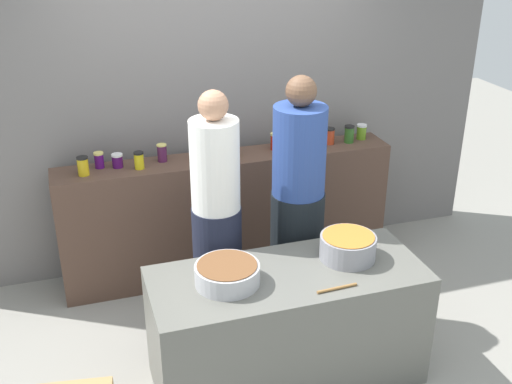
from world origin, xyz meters
The scene contains 22 objects.
ground centered at (0.00, 0.00, 0.00)m, with size 12.00×12.00×0.00m, color gray.
storefront_wall centered at (0.00, 1.45, 1.50)m, with size 4.80×0.12×3.00m, color slate.
display_shelf centered at (0.00, 1.10, 0.51)m, with size 2.70×0.36×1.03m, color #50392D.
prep_table centered at (0.00, -0.30, 0.40)m, with size 1.70×0.70×0.79m, color #63625B.
preserve_jar_0 centered at (-1.10, 1.06, 1.10)m, with size 0.09×0.09×0.14m.
preserve_jar_1 centered at (-0.98, 1.17, 1.09)m, with size 0.07×0.07×0.12m.
preserve_jar_2 centered at (-0.84, 1.14, 1.08)m, with size 0.08×0.08×0.11m.
preserve_jar_3 centered at (-0.69, 1.06, 1.09)m, with size 0.08×0.08×0.13m.
preserve_jar_4 centered at (-0.50, 1.16, 1.10)m, with size 0.08×0.08×0.14m.
preserve_jar_5 centered at (-0.21, 1.10, 1.08)m, with size 0.08×0.08×0.10m.
preserve_jar_6 centered at (0.05, 1.08, 1.10)m, with size 0.08×0.08×0.14m.
preserve_jar_7 centered at (0.42, 1.14, 1.10)m, with size 0.09×0.09×0.14m.
preserve_jar_8 centered at (0.63, 1.11, 1.09)m, with size 0.08×0.08×0.13m.
preserve_jar_9 centered at (0.73, 1.11, 1.09)m, with size 0.09×0.09×0.12m.
preserve_jar_10 centered at (0.89, 1.13, 1.10)m, with size 0.09×0.09×0.13m.
preserve_jar_11 centered at (1.05, 1.11, 1.10)m, with size 0.08×0.08×0.14m.
preserve_jar_12 centered at (1.19, 1.15, 1.09)m, with size 0.08×0.08×0.13m.
cooking_pot_left centered at (-0.38, -0.29, 0.85)m, with size 0.39×0.39×0.13m.
cooking_pot_center centered at (0.42, -0.24, 0.87)m, with size 0.36×0.36×0.16m.
wooden_spoon centered at (0.21, -0.55, 0.80)m, with size 0.02×0.02×0.25m, color #9E703D.
cook_with_tongs centered at (-0.30, 0.30, 0.83)m, with size 0.34×0.34×1.80m.
cook_in_cap centered at (0.30, 0.32, 0.84)m, with size 0.38×0.38×1.84m.
Camera 1 is at (-1.17, -3.31, 2.83)m, focal length 43.59 mm.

